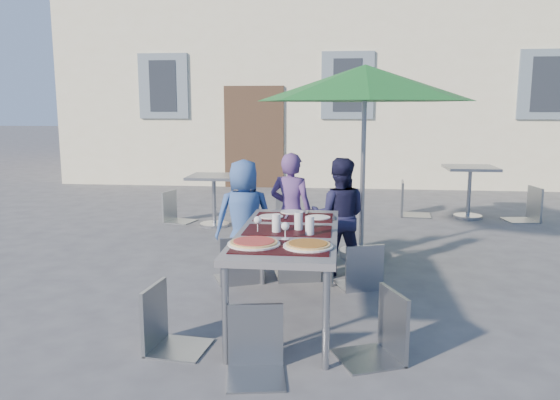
# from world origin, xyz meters

# --- Properties ---
(ground) EXTENTS (90.00, 90.00, 0.00)m
(ground) POSITION_xyz_m (0.00, 0.00, 0.00)
(ground) COLOR #49494C
(ground) RESTS_ON ground
(dining_table) EXTENTS (0.80, 1.85, 0.76)m
(dining_table) POSITION_xyz_m (-0.52, -0.01, 0.70)
(dining_table) COLOR #47474C
(dining_table) RESTS_ON ground
(pizza_near_left) EXTENTS (0.39, 0.39, 0.03)m
(pizza_near_left) POSITION_xyz_m (-0.72, -0.51, 0.77)
(pizza_near_left) COLOR white
(pizza_near_left) RESTS_ON dining_table
(pizza_near_right) EXTENTS (0.36, 0.36, 0.03)m
(pizza_near_right) POSITION_xyz_m (-0.32, -0.53, 0.77)
(pizza_near_right) COLOR white
(pizza_near_right) RESTS_ON dining_table
(glassware) EXTENTS (0.49, 0.38, 0.15)m
(glassware) POSITION_xyz_m (-0.49, -0.10, 0.83)
(glassware) COLOR silver
(glassware) RESTS_ON dining_table
(place_settings) EXTENTS (0.69, 0.46, 0.01)m
(place_settings) POSITION_xyz_m (-0.52, 0.59, 0.76)
(place_settings) COLOR white
(place_settings) RESTS_ON dining_table
(child_0) EXTENTS (0.69, 0.55, 1.22)m
(child_0) POSITION_xyz_m (-1.08, 1.11, 0.61)
(child_0) COLOR #375897
(child_0) RESTS_ON ground
(child_1) EXTENTS (0.53, 0.42, 1.28)m
(child_1) POSITION_xyz_m (-0.62, 1.35, 0.64)
(child_1) COLOR #573976
(child_1) RESTS_ON ground
(child_2) EXTENTS (0.60, 0.35, 1.23)m
(child_2) POSITION_xyz_m (-0.11, 1.31, 0.62)
(child_2) COLOR #1A1A39
(child_2) RESTS_ON ground
(chair_0) EXTENTS (0.55, 0.55, 0.94)m
(chair_0) POSITION_xyz_m (-1.10, 0.87, 0.55)
(chair_0) COLOR gray
(chair_0) RESTS_ON ground
(chair_1) EXTENTS (0.52, 0.52, 0.97)m
(chair_1) POSITION_xyz_m (-0.51, 1.03, 0.57)
(chair_1) COLOR gray
(chair_1) RESTS_ON ground
(chair_2) EXTENTS (0.49, 0.50, 0.87)m
(chair_2) POSITION_xyz_m (0.11, 0.81, 0.50)
(chair_2) COLOR #8F939A
(chair_2) RESTS_ON ground
(chair_3) EXTENTS (0.44, 0.44, 0.90)m
(chair_3) POSITION_xyz_m (-1.34, -0.69, 0.52)
(chair_3) COLOR gray
(chair_3) RESTS_ON ground
(chair_4) EXTENTS (0.53, 0.53, 0.91)m
(chair_4) POSITION_xyz_m (0.20, -0.67, 0.53)
(chair_4) COLOR gray
(chair_4) RESTS_ON ground
(chair_5) EXTENTS (0.43, 0.43, 0.85)m
(chair_5) POSITION_xyz_m (-0.64, -0.99, 0.49)
(chair_5) COLOR gray
(chair_5) RESTS_ON ground
(patio_umbrella) EXTENTS (2.45, 2.45, 2.21)m
(patio_umbrella) POSITION_xyz_m (0.15, 1.96, 1.99)
(patio_umbrella) COLOR #B7BAC0
(patio_umbrella) RESTS_ON ground
(cafe_table_0) EXTENTS (0.71, 0.71, 0.76)m
(cafe_table_0) POSITION_xyz_m (-1.96, 3.46, 0.52)
(cafe_table_0) COLOR #B7BAC0
(cafe_table_0) RESTS_ON ground
(bg_chair_l_0) EXTENTS (0.48, 0.48, 0.90)m
(bg_chair_l_0) POSITION_xyz_m (-2.64, 3.70, 0.52)
(bg_chair_l_0) COLOR #8E9599
(bg_chair_l_0) RESTS_ON ground
(bg_chair_r_0) EXTENTS (0.52, 0.52, 0.89)m
(bg_chair_r_0) POSITION_xyz_m (-1.09, 3.76, 0.52)
(bg_chair_r_0) COLOR #8E9399
(bg_chair_r_0) RESTS_ON ground
(cafe_table_1) EXTENTS (0.77, 0.77, 0.82)m
(cafe_table_1) POSITION_xyz_m (1.93, 4.50, 0.59)
(cafe_table_1) COLOR #B7BAC0
(cafe_table_1) RESTS_ON ground
(bg_chair_l_1) EXTENTS (0.51, 0.51, 1.06)m
(bg_chair_l_1) POSITION_xyz_m (1.01, 4.59, 0.63)
(bg_chair_l_1) COLOR slate
(bg_chair_l_1) RESTS_ON ground
(bg_chair_r_1) EXTENTS (0.51, 0.51, 1.01)m
(bg_chair_r_1) POSITION_xyz_m (2.79, 4.35, 0.60)
(bg_chair_r_1) COLOR gray
(bg_chair_r_1) RESTS_ON ground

